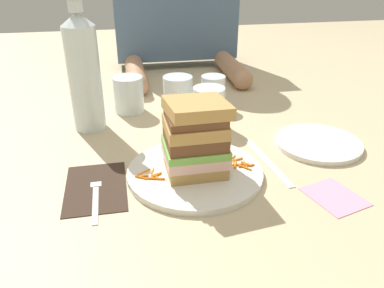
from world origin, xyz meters
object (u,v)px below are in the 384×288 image
at_px(water_bottle, 84,72).
at_px(napkin_pink, 335,196).
at_px(sandwich, 195,138).
at_px(empty_tumbler_0, 178,94).
at_px(knife, 269,163).
at_px(juice_glass, 209,110).
at_px(empty_tumbler_1, 129,94).
at_px(main_plate, 195,172).
at_px(fork, 95,192).
at_px(empty_tumbler_2, 213,92).
at_px(side_plate, 318,143).
at_px(napkin_dark, 96,187).

distance_m(water_bottle, napkin_pink, 0.59).
relative_size(sandwich, empty_tumbler_0, 1.50).
bearing_deg(knife, water_bottle, 146.12).
distance_m(juice_glass, empty_tumbler_1, 0.23).
relative_size(main_plate, juice_glass, 2.62).
relative_size(fork, water_bottle, 0.53).
xyz_separation_m(empty_tumbler_2, napkin_pink, (0.11, -0.45, -0.04)).
height_order(juice_glass, water_bottle, water_bottle).
bearing_deg(main_plate, empty_tumbler_0, 86.97).
xyz_separation_m(fork, juice_glass, (0.26, 0.25, 0.04)).
relative_size(sandwich, side_plate, 0.76).
xyz_separation_m(main_plate, empty_tumbler_1, (-0.11, 0.35, 0.04)).
xyz_separation_m(juice_glass, empty_tumbler_2, (0.04, 0.12, 0.00)).
height_order(fork, empty_tumbler_0, empty_tumbler_0).
distance_m(juice_glass, side_plate, 0.26).
xyz_separation_m(main_plate, empty_tumbler_0, (0.02, 0.33, 0.04)).
bearing_deg(empty_tumbler_0, fork, -119.57).
bearing_deg(juice_glass, empty_tumbler_0, 117.37).
height_order(empty_tumbler_2, side_plate, empty_tumbler_2).
height_order(water_bottle, empty_tumbler_0, water_bottle).
height_order(juice_glass, empty_tumbler_0, juice_glass).
bearing_deg(main_plate, napkin_pink, -27.03).
relative_size(empty_tumbler_0, side_plate, 0.51).
xyz_separation_m(knife, empty_tumbler_1, (-0.27, 0.33, 0.05)).
bearing_deg(napkin_dark, empty_tumbler_2, 49.13).
bearing_deg(side_plate, empty_tumbler_1, 145.28).
distance_m(empty_tumbler_2, side_plate, 0.32).
relative_size(fork, side_plate, 0.88).
bearing_deg(side_plate, knife, -157.26).
bearing_deg(napkin_pink, empty_tumbler_1, 125.90).
height_order(water_bottle, empty_tumbler_1, water_bottle).
height_order(main_plate, side_plate, main_plate).
height_order(main_plate, knife, main_plate).
bearing_deg(empty_tumbler_0, empty_tumbler_1, 168.96).
bearing_deg(water_bottle, empty_tumbler_2, 13.47).
bearing_deg(juice_glass, sandwich, -109.05).
xyz_separation_m(napkin_dark, water_bottle, (-0.02, 0.27, 0.14)).
xyz_separation_m(empty_tumbler_0, napkin_pink, (0.21, -0.44, -0.05)).
relative_size(sandwich, juice_glass, 1.43).
xyz_separation_m(water_bottle, side_plate, (0.50, -0.19, -0.13)).
height_order(fork, knife, fork).
xyz_separation_m(napkin_dark, napkin_pink, (0.42, -0.11, -0.00)).
bearing_deg(water_bottle, knife, -33.88).
xyz_separation_m(main_plate, napkin_pink, (0.23, -0.12, -0.01)).
distance_m(empty_tumbler_0, side_plate, 0.38).
height_order(water_bottle, empty_tumbler_2, water_bottle).
bearing_deg(main_plate, sandwich, -12.96).
xyz_separation_m(knife, side_plate, (0.13, 0.06, 0.00)).
bearing_deg(empty_tumbler_2, juice_glass, -107.90).
relative_size(fork, empty_tumbler_0, 1.75).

